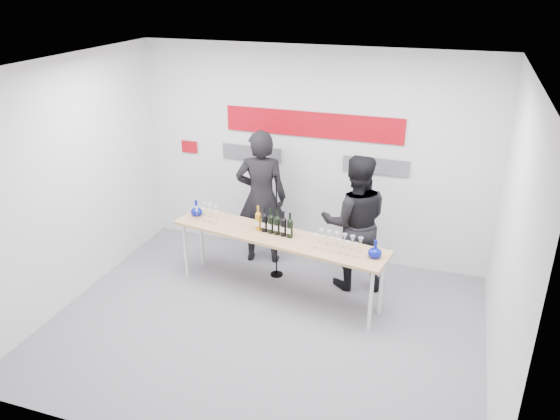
{
  "coord_description": "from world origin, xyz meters",
  "views": [
    {
      "loc": [
        1.9,
        -5.06,
        3.85
      ],
      "look_at": [
        -0.07,
        0.81,
        1.15
      ],
      "focal_mm": 35.0,
      "sensor_mm": 36.0,
      "label": 1
    }
  ],
  "objects": [
    {
      "name": "tasting_table",
      "position": [
        -0.07,
        0.71,
        0.78
      ],
      "size": [
        2.87,
        1.02,
        0.85
      ],
      "rotation": [
        0.0,
        0.0,
        -0.17
      ],
      "color": "tan",
      "rests_on": "ground"
    },
    {
      "name": "decanter_right",
      "position": [
        1.17,
        0.53,
        0.95
      ],
      "size": [
        0.16,
        0.16,
        0.21
      ],
      "primitive_type": null,
      "color": "#07118A",
      "rests_on": "tasting_table"
    },
    {
      "name": "ground",
      "position": [
        0.0,
        0.0,
        0.0
      ],
      "size": [
        5.0,
        5.0,
        0.0
      ],
      "primitive_type": "plane",
      "color": "slate",
      "rests_on": "ground"
    },
    {
      "name": "wine_bottles",
      "position": [
        -0.13,
        0.75,
        1.01
      ],
      "size": [
        0.53,
        0.16,
        0.33
      ],
      "rotation": [
        0.0,
        0.0,
        -0.17
      ],
      "color": "#BF7F19",
      "rests_on": "tasting_table"
    },
    {
      "name": "decanter_left",
      "position": [
        -1.3,
        0.95,
        0.95
      ],
      "size": [
        0.16,
        0.16,
        0.21
      ],
      "primitive_type": null,
      "color": "#07118A",
      "rests_on": "tasting_table"
    },
    {
      "name": "back_wall",
      "position": [
        0.0,
        2.0,
        1.5
      ],
      "size": [
        5.0,
        0.04,
        3.0
      ],
      "primitive_type": "cube",
      "color": "silver",
      "rests_on": "ground"
    },
    {
      "name": "presenter_right",
      "position": [
        0.79,
        1.26,
        0.91
      ],
      "size": [
        1.04,
        0.9,
        1.81
      ],
      "primitive_type": "imported",
      "rotation": [
        0.0,
        0.0,
        3.42
      ],
      "color": "black",
      "rests_on": "ground"
    },
    {
      "name": "glasses_left",
      "position": [
        -1.1,
        0.87,
        0.94
      ],
      "size": [
        0.36,
        0.27,
        0.18
      ],
      "color": "silver",
      "rests_on": "tasting_table"
    },
    {
      "name": "glasses_right",
      "position": [
        0.72,
        0.57,
        0.94
      ],
      "size": [
        0.58,
        0.3,
        0.18
      ],
      "color": "silver",
      "rests_on": "tasting_table"
    },
    {
      "name": "mic_stand",
      "position": [
        -0.24,
        1.15,
        0.45
      ],
      "size": [
        0.17,
        0.17,
        1.49
      ],
      "rotation": [
        0.0,
        0.0,
        -0.29
      ],
      "color": "black",
      "rests_on": "ground"
    },
    {
      "name": "signage",
      "position": [
        -0.06,
        1.97,
        1.81
      ],
      "size": [
        3.38,
        0.02,
        0.79
      ],
      "color": "#A30712",
      "rests_on": "back_wall"
    },
    {
      "name": "presenter_left",
      "position": [
        -0.59,
        1.53,
        0.97
      ],
      "size": [
        0.79,
        0.61,
        1.94
      ],
      "primitive_type": "imported",
      "rotation": [
        0.0,
        0.0,
        3.37
      ],
      "color": "black",
      "rests_on": "ground"
    }
  ]
}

